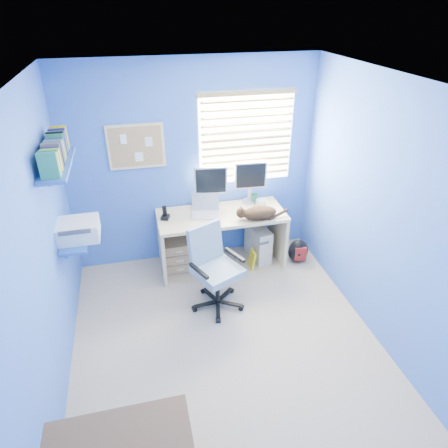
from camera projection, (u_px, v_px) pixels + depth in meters
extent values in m
cube|color=tan|center=(225.00, 337.00, 4.09)|extent=(3.00, 3.20, 0.00)
cube|color=white|center=(225.00, 82.00, 2.84)|extent=(3.00, 3.20, 0.00)
cube|color=#4065C4|center=(194.00, 166.00, 4.81)|extent=(3.00, 0.01, 2.50)
cube|color=#4065C4|center=(296.00, 383.00, 2.12)|extent=(3.00, 0.01, 2.50)
cube|color=#4065C4|center=(41.00, 255.00, 3.16)|extent=(0.01, 3.20, 2.50)
cube|color=#4065C4|center=(379.00, 213.00, 3.77)|extent=(0.01, 3.20, 2.50)
cube|color=beige|center=(222.00, 240.00, 5.01)|extent=(1.54, 0.65, 0.74)
cube|color=silver|center=(205.00, 207.00, 4.75)|extent=(0.38, 0.33, 0.22)
cube|color=silver|center=(210.00, 188.00, 4.85)|extent=(0.41, 0.17, 0.54)
cube|color=silver|center=(250.00, 182.00, 4.98)|extent=(0.41, 0.15, 0.54)
cube|color=black|center=(165.00, 212.00, 4.68)|extent=(0.12, 0.13, 0.17)
imported|color=#25754E|center=(254.00, 198.00, 5.09)|extent=(0.10, 0.09, 0.10)
cylinder|color=silver|center=(261.00, 202.00, 5.02)|extent=(0.13, 0.13, 0.07)
ellipsoid|color=black|center=(260.00, 213.00, 4.69)|extent=(0.44, 0.27, 0.15)
cube|color=beige|center=(258.00, 243.00, 5.22)|extent=(0.26, 0.47, 0.45)
cube|color=tan|center=(178.00, 254.00, 5.02)|extent=(0.35, 0.28, 0.41)
cube|color=yellow|center=(252.00, 259.00, 5.08)|extent=(0.03, 0.17, 0.24)
ellipsoid|color=black|center=(298.00, 251.00, 5.18)|extent=(0.29, 0.24, 0.31)
cylinder|color=black|center=(218.00, 303.00, 4.49)|extent=(0.72, 0.72, 0.06)
cylinder|color=black|center=(218.00, 288.00, 4.38)|extent=(0.07, 0.07, 0.38)
cube|color=#8898A7|center=(217.00, 271.00, 4.27)|extent=(0.59, 0.59, 0.08)
cube|color=#8898A7|center=(205.00, 243.00, 4.29)|extent=(0.39, 0.22, 0.43)
cube|color=white|center=(246.00, 138.00, 4.79)|extent=(1.15, 0.01, 1.10)
cube|color=#A47F45|center=(247.00, 139.00, 4.76)|extent=(1.10, 0.03, 1.00)
cube|color=beige|center=(136.00, 147.00, 4.52)|extent=(0.64, 0.02, 0.52)
cube|color=tan|center=(136.00, 147.00, 4.51)|extent=(0.58, 0.01, 0.46)
cube|color=#2753A6|center=(75.00, 239.00, 3.99)|extent=(0.26, 0.55, 0.03)
cube|color=silver|center=(77.00, 230.00, 3.94)|extent=(0.42, 0.34, 0.18)
cube|color=#2753A6|center=(57.00, 164.00, 3.59)|extent=(0.24, 0.90, 0.03)
cube|color=navy|center=(53.00, 151.00, 3.52)|extent=(0.15, 0.80, 0.22)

